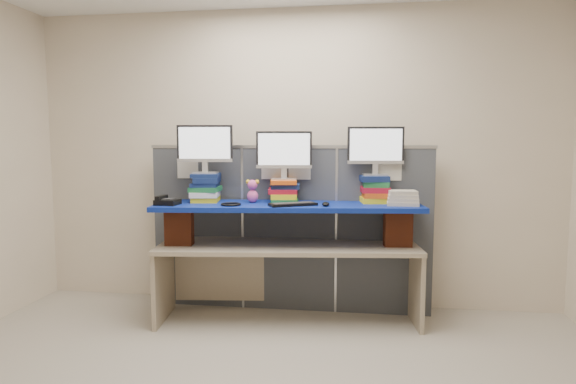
# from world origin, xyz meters

# --- Properties ---
(room) EXTENTS (5.00, 4.00, 2.80)m
(room) POSITION_xyz_m (0.00, 0.00, 1.40)
(room) COLOR beige
(room) RESTS_ON ground
(cubicle_partition) EXTENTS (2.60, 0.06, 1.53)m
(cubicle_partition) POSITION_xyz_m (-0.00, 1.78, 0.77)
(cubicle_partition) COLOR #3C4047
(cubicle_partition) RESTS_ON ground
(desk) EXTENTS (2.29, 0.90, 0.68)m
(desk) POSITION_xyz_m (0.03, 1.50, 0.54)
(desk) COLOR tan
(desk) RESTS_ON ground
(brick_pier_left) EXTENTS (0.24, 0.15, 0.31)m
(brick_pier_left) POSITION_xyz_m (-0.89, 1.34, 0.83)
(brick_pier_left) COLOR maroon
(brick_pier_left) RESTS_ON desk
(brick_pier_right) EXTENTS (0.24, 0.15, 0.31)m
(brick_pier_right) POSITION_xyz_m (0.96, 1.55, 0.83)
(brick_pier_right) COLOR maroon
(brick_pier_right) RESTS_ON desk
(blue_board) EXTENTS (2.31, 0.82, 0.04)m
(blue_board) POSITION_xyz_m (0.03, 1.50, 1.01)
(blue_board) COLOR navy
(blue_board) RESTS_ON brick_pier_left
(book_stack_left) EXTENTS (0.28, 0.34, 0.25)m
(book_stack_left) POSITION_xyz_m (-0.71, 1.53, 1.16)
(book_stack_left) COLOR yellow
(book_stack_left) RESTS_ON blue_board
(book_stack_center) EXTENTS (0.30, 0.33, 0.20)m
(book_stack_center) POSITION_xyz_m (-0.02, 1.61, 1.13)
(book_stack_center) COLOR #1D6F37
(book_stack_center) RESTS_ON blue_board
(book_stack_right) EXTENTS (0.29, 0.33, 0.23)m
(book_stack_right) POSITION_xyz_m (0.77, 1.70, 1.15)
(book_stack_right) COLOR yellow
(book_stack_right) RESTS_ON blue_board
(monitor_left) EXTENTS (0.49, 0.16, 0.42)m
(monitor_left) POSITION_xyz_m (-0.71, 1.53, 1.52)
(monitor_left) COLOR #B9B8BE
(monitor_left) RESTS_ON book_stack_left
(monitor_center) EXTENTS (0.49, 0.16, 0.42)m
(monitor_center) POSITION_xyz_m (-0.02, 1.61, 1.47)
(monitor_center) COLOR #B9B8BE
(monitor_center) RESTS_ON book_stack_center
(monitor_right) EXTENTS (0.49, 0.16, 0.42)m
(monitor_right) POSITION_xyz_m (0.77, 1.70, 1.51)
(monitor_right) COLOR #B9B8BE
(monitor_right) RESTS_ON book_stack_right
(keyboard) EXTENTS (0.41, 0.30, 0.03)m
(keyboard) POSITION_xyz_m (0.09, 1.36, 1.04)
(keyboard) COLOR black
(keyboard) RESTS_ON blue_board
(mouse) EXTENTS (0.07, 0.11, 0.03)m
(mouse) POSITION_xyz_m (0.36, 1.37, 1.05)
(mouse) COLOR black
(mouse) RESTS_ON blue_board
(desk_phone) EXTENTS (0.19, 0.18, 0.08)m
(desk_phone) POSITION_xyz_m (-0.97, 1.27, 1.06)
(desk_phone) COLOR black
(desk_phone) RESTS_ON blue_board
(headset) EXTENTS (0.19, 0.19, 0.02)m
(headset) POSITION_xyz_m (-0.43, 1.31, 1.04)
(headset) COLOR black
(headset) RESTS_ON blue_board
(plush_toy) EXTENTS (0.12, 0.09, 0.20)m
(plush_toy) POSITION_xyz_m (-0.28, 1.52, 1.13)
(plush_toy) COLOR #DC549F
(plush_toy) RESTS_ON blue_board
(binder_stack) EXTENTS (0.26, 0.21, 0.12)m
(binder_stack) POSITION_xyz_m (0.99, 1.54, 1.09)
(binder_stack) COLOR beige
(binder_stack) RESTS_ON blue_board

